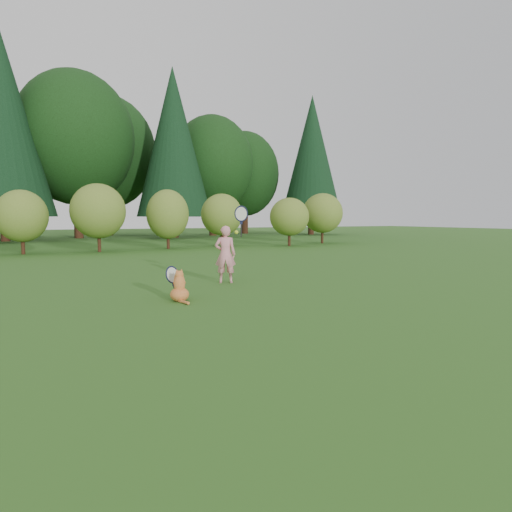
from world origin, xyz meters
name	(u,v)px	position (x,y,z in m)	size (l,w,h in m)	color
ground	(266,300)	(0.00, 0.00, 0.00)	(100.00, 100.00, 0.00)	#225818
shrub_row	(133,218)	(0.00, 13.00, 1.40)	(28.00, 3.00, 2.80)	olive
woodland_backdrop	(103,123)	(0.00, 23.00, 7.50)	(48.00, 10.00, 15.00)	black
child	(226,253)	(0.13, 2.17, 0.66)	(0.73, 0.46, 1.88)	pink
cat	(179,285)	(-1.36, 0.61, 0.28)	(0.48, 0.78, 0.75)	#C46825
tennis_ball	(236,232)	(-0.29, 0.61, 1.17)	(0.07, 0.07, 0.07)	#D0DB19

